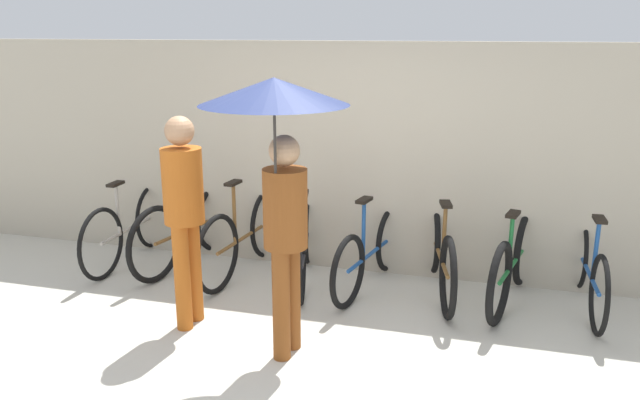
# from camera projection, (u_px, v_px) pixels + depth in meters

# --- Properties ---
(ground_plane) EXTENTS (30.00, 30.00, 0.00)m
(ground_plane) POSITION_uv_depth(u_px,v_px,m) (278.00, 377.00, 4.40)
(ground_plane) COLOR beige
(back_wall) EXTENTS (12.47, 0.12, 2.26)m
(back_wall) POSITION_uv_depth(u_px,v_px,m) (349.00, 159.00, 6.13)
(back_wall) COLOR #B2A893
(back_wall) RESTS_ON ground
(parked_bicycle_0) EXTENTS (0.44, 1.70, 1.09)m
(parked_bicycle_0) POSITION_uv_depth(u_px,v_px,m) (130.00, 227.00, 6.49)
(parked_bicycle_0) COLOR black
(parked_bicycle_0) RESTS_ON ground
(parked_bicycle_1) EXTENTS (0.52, 1.74, 1.00)m
(parked_bicycle_1) POSITION_uv_depth(u_px,v_px,m) (189.00, 228.00, 6.39)
(parked_bicycle_1) COLOR black
(parked_bicycle_1) RESTS_ON ground
(parked_bicycle_2) EXTENTS (0.44, 1.78, 0.99)m
(parked_bicycle_2) POSITION_uv_depth(u_px,v_px,m) (245.00, 235.00, 6.18)
(parked_bicycle_2) COLOR black
(parked_bicycle_2) RESTS_ON ground
(parked_bicycle_3) EXTENTS (0.55, 1.65, 1.11)m
(parked_bicycle_3) POSITION_uv_depth(u_px,v_px,m) (305.00, 245.00, 5.99)
(parked_bicycle_3) COLOR black
(parked_bicycle_3) RESTS_ON ground
(parked_bicycle_4) EXTENTS (0.52, 1.63, 1.04)m
(parked_bicycle_4) POSITION_uv_depth(u_px,v_px,m) (371.00, 252.00, 5.85)
(parked_bicycle_4) COLOR black
(parked_bicycle_4) RESTS_ON ground
(parked_bicycle_5) EXTENTS (0.54, 1.72, 1.01)m
(parked_bicycle_5) POSITION_uv_depth(u_px,v_px,m) (440.00, 254.00, 5.73)
(parked_bicycle_5) COLOR black
(parked_bicycle_5) RESTS_ON ground
(parked_bicycle_6) EXTENTS (0.55, 1.65, 1.00)m
(parked_bicycle_6) POSITION_uv_depth(u_px,v_px,m) (513.00, 263.00, 5.52)
(parked_bicycle_6) COLOR black
(parked_bicycle_6) RESTS_ON ground
(parked_bicycle_7) EXTENTS (0.44, 1.63, 1.07)m
(parked_bicycle_7) POSITION_uv_depth(u_px,v_px,m) (589.00, 269.00, 5.41)
(parked_bicycle_7) COLOR black
(parked_bicycle_7) RESTS_ON ground
(pedestrian_leading) EXTENTS (0.32, 0.32, 1.73)m
(pedestrian_leading) POSITION_uv_depth(u_px,v_px,m) (184.00, 206.00, 4.93)
(pedestrian_leading) COLOR #B25619
(pedestrian_leading) RESTS_ON ground
(pedestrian_center) EXTENTS (1.01, 1.01, 2.07)m
(pedestrian_center) POSITION_uv_depth(u_px,v_px,m) (278.00, 143.00, 4.22)
(pedestrian_center) COLOR brown
(pedestrian_center) RESTS_ON ground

